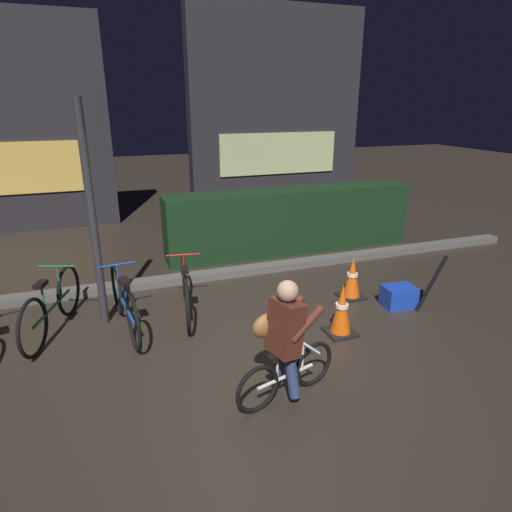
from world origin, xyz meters
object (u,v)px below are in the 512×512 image
object	(u,v)px
parked_bike_center_right	(186,290)
traffic_cone_far	(352,278)
traffic_cone_near	(342,310)
blue_crate	(399,296)
street_post	(92,219)
closed_umbrella	(431,284)
parked_bike_left_mid	(52,306)
parked_bike_center_left	(125,304)
cyclist	(284,341)

from	to	relation	value
parked_bike_center_right	traffic_cone_far	world-z (taller)	parked_bike_center_right
traffic_cone_near	blue_crate	distance (m)	1.24
street_post	parked_bike_center_right	bearing A→B (deg)	-6.26
traffic_cone_near	closed_umbrella	size ratio (longest dim) A/B	0.78
street_post	traffic_cone_near	xyz separation A→B (m)	(2.77, -1.30, -1.08)
parked_bike_left_mid	traffic_cone_far	xyz separation A→B (m)	(4.06, -0.33, -0.06)
parked_bike_left_mid	parked_bike_center_left	size ratio (longest dim) A/B	0.96
parked_bike_center_left	parked_bike_center_right	bearing A→B (deg)	-84.20
parked_bike_left_mid	traffic_cone_near	world-z (taller)	parked_bike_left_mid
parked_bike_left_mid	parked_bike_center_left	world-z (taller)	parked_bike_center_left
parked_bike_center_right	street_post	bearing A→B (deg)	92.08
parked_bike_center_right	blue_crate	distance (m)	2.99
blue_crate	cyclist	xyz separation A→B (m)	(-2.33, -1.31, 0.48)
parked_bike_center_left	traffic_cone_far	bearing A→B (deg)	-99.04
parked_bike_center_left	blue_crate	xyz separation A→B (m)	(3.68, -0.60, -0.21)
street_post	traffic_cone_near	world-z (taller)	street_post
traffic_cone_far	traffic_cone_near	bearing A→B (deg)	-127.88
blue_crate	cyclist	bearing A→B (deg)	-150.69
traffic_cone_near	parked_bike_center_left	bearing A→B (deg)	158.34
traffic_cone_far	cyclist	world-z (taller)	cyclist
parked_bike_center_right	cyclist	distance (m)	2.18
parked_bike_left_mid	traffic_cone_far	distance (m)	4.07
parked_bike_center_right	closed_umbrella	world-z (taller)	closed_umbrella
blue_crate	cyclist	world-z (taller)	cyclist
street_post	closed_umbrella	xyz separation A→B (m)	(4.25, -1.15, -1.00)
parked_bike_left_mid	closed_umbrella	xyz separation A→B (m)	(4.84, -1.07, 0.04)
cyclist	closed_umbrella	xyz separation A→B (m)	(2.64, 1.06, -0.23)
street_post	parked_bike_left_mid	size ratio (longest dim) A/B	1.70
parked_bike_center_left	traffic_cone_far	size ratio (longest dim) A/B	2.75
traffic_cone_far	blue_crate	world-z (taller)	traffic_cone_far
street_post	parked_bike_left_mid	world-z (taller)	street_post
blue_crate	traffic_cone_near	bearing A→B (deg)	-161.03
cyclist	traffic_cone_near	bearing A→B (deg)	21.79
traffic_cone_far	closed_umbrella	world-z (taller)	closed_umbrella
traffic_cone_near	blue_crate	bearing A→B (deg)	18.97
parked_bike_center_right	parked_bike_center_left	bearing A→B (deg)	111.20
parked_bike_center_right	traffic_cone_near	size ratio (longest dim) A/B	2.49
blue_crate	closed_umbrella	world-z (taller)	closed_umbrella
traffic_cone_near	closed_umbrella	world-z (taller)	closed_umbrella
parked_bike_left_mid	traffic_cone_far	world-z (taller)	parked_bike_left_mid
parked_bike_center_left	blue_crate	bearing A→B (deg)	-106.32
traffic_cone_near	blue_crate	size ratio (longest dim) A/B	1.52
street_post	parked_bike_center_right	world-z (taller)	street_post
parked_bike_center_left	traffic_cone_near	world-z (taller)	parked_bike_center_left
traffic_cone_far	parked_bike_left_mid	bearing A→B (deg)	175.31
traffic_cone_near	closed_umbrella	xyz separation A→B (m)	(1.48, 0.15, 0.08)
parked_bike_center_left	blue_crate	world-z (taller)	parked_bike_center_left
blue_crate	parked_bike_center_left	bearing A→B (deg)	170.74
parked_bike_left_mid	parked_bike_center_right	distance (m)	1.65
blue_crate	cyclist	distance (m)	2.72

